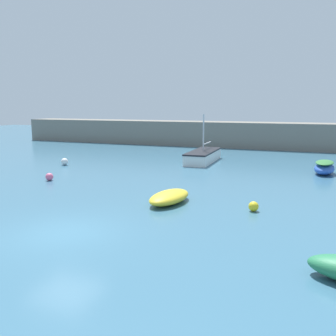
{
  "coord_description": "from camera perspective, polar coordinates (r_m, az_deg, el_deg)",
  "views": [
    {
      "loc": [
        8.63,
        -11.12,
        4.74
      ],
      "look_at": [
        -0.0,
        10.62,
        0.79
      ],
      "focal_mm": 40.0,
      "sensor_mm": 36.0,
      "label": 1
    }
  ],
  "objects": [
    {
      "name": "ground_plane",
      "position": [
        14.88,
        -15.49,
        -9.76
      ],
      "size": [
        120.0,
        120.0,
        0.2
      ],
      "primitive_type": "cube",
      "color": "#38667F"
    },
    {
      "name": "harbor_breakwater",
      "position": [
        43.47,
        10.18,
        5.05
      ],
      "size": [
        54.92,
        3.83,
        2.83
      ],
      "primitive_type": "cube",
      "color": "slate",
      "rests_on": "ground_plane"
    },
    {
      "name": "rowboat_blue_near",
      "position": [
        18.3,
        0.21,
        -4.45
      ],
      "size": [
        1.82,
        3.15,
        0.6
      ],
      "rotation": [
        0.0,
        0.0,
        4.58
      ],
      "color": "yellow",
      "rests_on": "ground_plane"
    },
    {
      "name": "rowboat_with_red_cover",
      "position": [
        28.15,
        22.73,
        0.1
      ],
      "size": [
        1.55,
        2.97,
        0.92
      ],
      "rotation": [
        0.0,
        0.0,
        4.63
      ],
      "color": "#2D56B7",
      "rests_on": "ground_plane"
    },
    {
      "name": "sailboat_twin_hulled",
      "position": [
        31.6,
        5.37,
        1.81
      ],
      "size": [
        2.07,
        6.06,
        3.99
      ],
      "rotation": [
        0.0,
        0.0,
        4.75
      ],
      "color": "white",
      "rests_on": "ground_plane"
    },
    {
      "name": "mooring_buoy_yellow",
      "position": [
        17.36,
        12.9,
        -5.73
      ],
      "size": [
        0.46,
        0.46,
        0.46
      ],
      "primitive_type": "sphere",
      "color": "yellow",
      "rests_on": "ground_plane"
    },
    {
      "name": "mooring_buoy_white",
      "position": [
        30.88,
        -15.49,
        0.93
      ],
      "size": [
        0.57,
        0.57,
        0.57
      ],
      "primitive_type": "sphere",
      "color": "white",
      "rests_on": "ground_plane"
    },
    {
      "name": "mooring_buoy_pink",
      "position": [
        24.88,
        -17.62,
        -1.29
      ],
      "size": [
        0.49,
        0.49,
        0.49
      ],
      "primitive_type": "sphere",
      "color": "#EA668C",
      "rests_on": "ground_plane"
    }
  ]
}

